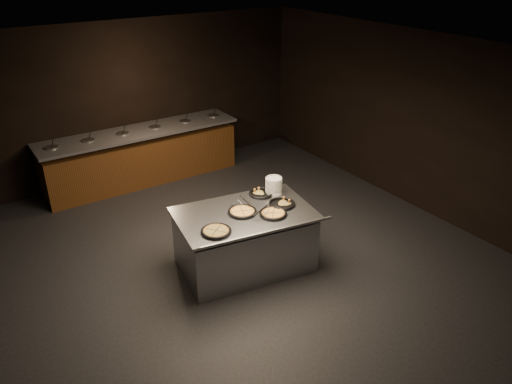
# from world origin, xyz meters

# --- Properties ---
(room) EXTENTS (7.02, 8.02, 2.92)m
(room) POSITION_xyz_m (0.00, 0.00, 1.45)
(room) COLOR black
(room) RESTS_ON ground
(salad_bar) EXTENTS (3.70, 0.83, 1.18)m
(salad_bar) POSITION_xyz_m (0.00, 3.56, 0.44)
(salad_bar) COLOR brown
(salad_bar) RESTS_ON ground
(serving_counter) EXTENTS (1.97, 1.44, 0.87)m
(serving_counter) POSITION_xyz_m (0.08, 0.10, 0.42)
(serving_counter) COLOR #AEB0B5
(serving_counter) RESTS_ON ground
(plate_stack) EXTENTS (0.24, 0.24, 0.23)m
(plate_stack) POSITION_xyz_m (0.74, 0.36, 0.98)
(plate_stack) COLOR silver
(plate_stack) RESTS_ON serving_counter
(pan_veggie_whole) EXTENTS (0.38, 0.38, 0.04)m
(pan_veggie_whole) POSITION_xyz_m (-0.48, -0.13, 0.89)
(pan_veggie_whole) COLOR black
(pan_veggie_whole) RESTS_ON serving_counter
(pan_cheese_whole) EXTENTS (0.39, 0.39, 0.04)m
(pan_cheese_whole) POSITION_xyz_m (0.05, 0.11, 0.89)
(pan_cheese_whole) COLOR black
(pan_cheese_whole) RESTS_ON serving_counter
(pan_cheese_slices_a) EXTENTS (0.35, 0.35, 0.04)m
(pan_cheese_slices_a) POSITION_xyz_m (0.56, 0.42, 0.89)
(pan_cheese_slices_a) COLOR black
(pan_cheese_slices_a) RESTS_ON serving_counter
(pan_cheese_slices_b) EXTENTS (0.37, 0.37, 0.04)m
(pan_cheese_slices_b) POSITION_xyz_m (0.37, -0.16, 0.89)
(pan_cheese_slices_b) COLOR black
(pan_cheese_slices_b) RESTS_ON serving_counter
(pan_veggie_slices) EXTENTS (0.37, 0.37, 0.04)m
(pan_veggie_slices) POSITION_xyz_m (0.62, 0.00, 0.89)
(pan_veggie_slices) COLOR black
(pan_veggie_slices) RESTS_ON serving_counter
(server_left) EXTENTS (0.20, 0.30, 0.16)m
(server_left) POSITION_xyz_m (0.15, 0.26, 0.94)
(server_left) COLOR #AEB0B5
(server_left) RESTS_ON serving_counter
(server_right) EXTENTS (0.35, 0.11, 0.16)m
(server_right) POSITION_xyz_m (0.23, -0.13, 0.95)
(server_right) COLOR #AEB0B5
(server_right) RESTS_ON serving_counter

